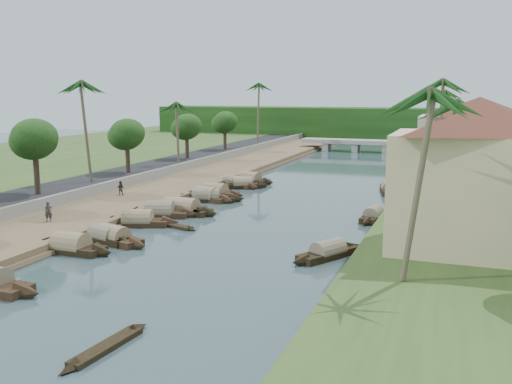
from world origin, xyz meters
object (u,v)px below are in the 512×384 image
(bridge, at_px, (371,144))
(person_near, at_px, (49,212))
(building_near, at_px, (484,176))
(sampan_1, at_px, (71,247))

(bridge, height_order, person_near, person_near)
(bridge, bearing_deg, person_near, -101.91)
(bridge, bearing_deg, building_near, -75.61)
(bridge, height_order, building_near, building_near)
(bridge, xyz_separation_m, building_near, (18.99, -74.00, 4.66))
(bridge, height_order, sampan_1, bridge)
(sampan_1, bearing_deg, building_near, 14.11)
(bridge, distance_m, person_near, 77.32)
(person_near, bearing_deg, building_near, -46.77)
(building_near, bearing_deg, bridge, 104.39)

